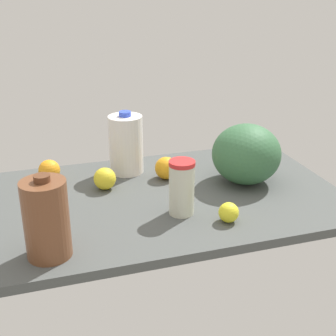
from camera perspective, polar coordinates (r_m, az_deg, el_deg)
name	(u,v)px	position (r cm, az deg, el deg)	size (l,w,h in cm)	color
countertop	(168,198)	(164.54, 0.00, -3.70)	(120.00, 76.00, 3.00)	#494D4B
milk_jug	(126,144)	(179.26, -5.14, 2.91)	(12.96, 12.96, 24.17)	white
watermelon	(246,154)	(171.90, 9.52, 1.69)	(25.01, 25.01, 21.95)	#35653F
chocolate_milk_jug	(46,219)	(128.97, -14.61, -6.04)	(12.24, 12.24, 23.87)	brown
tumbler_cup	(183,187)	(147.69, 1.78, -2.38)	(8.33, 8.33, 18.04)	beige
lemon_loose	(105,179)	(167.88, -7.71, -1.29)	(8.00, 8.00, 8.00)	yellow
lemon_near_front	(229,212)	(146.31, 7.40, -5.39)	(6.36, 6.36, 6.36)	yellow
orange_far_back	(166,168)	(174.83, -0.23, 0.00)	(8.46, 8.46, 8.46)	orange
orange_beside_bowl	(49,170)	(178.94, -14.27, -0.28)	(7.96, 7.96, 7.96)	orange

